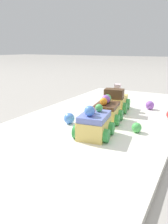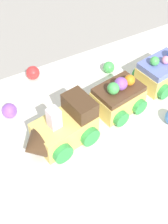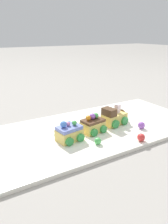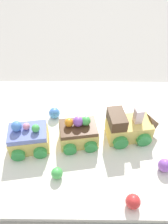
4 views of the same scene
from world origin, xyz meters
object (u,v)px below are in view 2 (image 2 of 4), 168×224
at_px(gumball_green, 109,67).
at_px(gumball_purple, 9,111).
at_px(cake_car_chocolate, 118,97).
at_px(cake_car_blueberry, 161,72).
at_px(cake_train_locomotive, 61,129).
at_px(gumball_red, 33,73).

relative_size(gumball_green, gumball_purple, 0.86).
height_order(cake_car_chocolate, gumball_green, cake_car_chocolate).
relative_size(cake_car_blueberry, gumball_purple, 3.39).
bearing_deg(cake_train_locomotive, cake_car_chocolate, 179.85).
bearing_deg(gumball_red, cake_train_locomotive, 83.26).
relative_size(cake_train_locomotive, cake_car_blueberry, 1.42).
relative_size(cake_train_locomotive, gumball_purple, 4.80).
bearing_deg(cake_car_blueberry, cake_train_locomotive, -0.04).
xyz_separation_m(gumball_red, gumball_purple, (0.07, 0.07, 0.00)).
xyz_separation_m(cake_train_locomotive, gumball_purple, (0.05, -0.09, -0.01)).
distance_m(cake_train_locomotive, cake_car_blueberry, 0.22).
bearing_deg(cake_car_blueberry, gumball_green, -56.94).
bearing_deg(gumball_purple, cake_car_blueberry, 168.73).
bearing_deg(gumball_red, cake_car_blueberry, 147.77).
xyz_separation_m(cake_car_chocolate, gumball_purple, (0.16, -0.07, -0.01)).
bearing_deg(gumball_green, gumball_purple, 5.05).
bearing_deg(gumball_green, cake_train_locomotive, 34.77).
height_order(cake_car_blueberry, gumball_green, cake_car_blueberry).
bearing_deg(cake_train_locomotive, gumball_red, -105.65).
height_order(cake_car_chocolate, cake_car_blueberry, cake_car_blueberry).
distance_m(cake_car_blueberry, gumball_red, 0.23).
bearing_deg(gumball_purple, cake_train_locomotive, 120.98).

